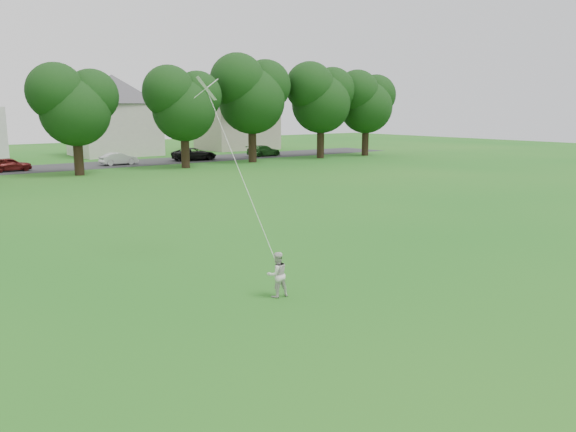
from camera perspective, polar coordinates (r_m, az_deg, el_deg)
ground at (r=12.69m, az=-1.43°, el=-12.63°), size 160.00×160.00×0.00m
older_boy at (r=15.32m, az=-1.11°, el=-5.97°), size 0.67×0.56×1.26m
kite at (r=16.86m, az=-5.06°, el=4.85°), size 0.89×2.90×6.74m
tree_row at (r=46.80m, az=-22.83°, el=11.40°), size 79.76×8.59×10.45m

